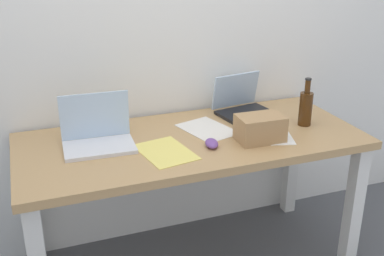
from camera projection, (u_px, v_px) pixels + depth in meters
name	position (u px, v px, depth m)	size (l,w,h in m)	color
back_wall	(164.00, 12.00, 2.48)	(5.20, 0.08, 2.60)	white
desk	(192.00, 156.00, 2.36)	(1.68, 0.73, 0.75)	tan
laptop_left	(98.00, 135.00, 2.20)	(0.33, 0.23, 0.24)	silver
laptop_right	(243.00, 106.00, 2.61)	(0.33, 0.30, 0.21)	black
beer_bottle	(306.00, 107.00, 2.44)	(0.07, 0.07, 0.25)	#47280F
computer_mouse	(212.00, 143.00, 2.21)	(0.06, 0.10, 0.03)	#724799
cardboard_box	(260.00, 128.00, 2.26)	(0.22, 0.15, 0.13)	tan
paper_sheet_front_right	(268.00, 133.00, 2.36)	(0.21, 0.30, 0.00)	white
paper_yellow_folder	(166.00, 152.00, 2.16)	(0.21, 0.30, 0.00)	#F4E06B
paper_sheet_near_back	(207.00, 129.00, 2.41)	(0.21, 0.30, 0.00)	white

